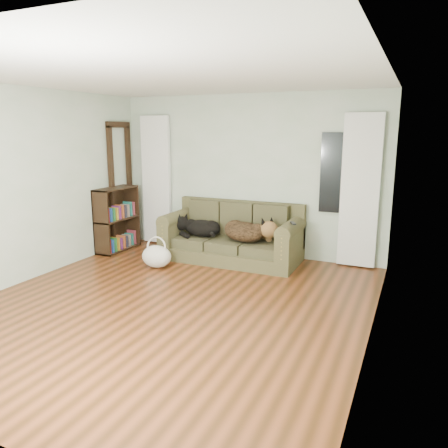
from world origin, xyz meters
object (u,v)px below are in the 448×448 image
at_px(tote_bag, 157,257).
at_px(bookshelf, 117,221).
at_px(sofa, 231,232).
at_px(dog_shepherd, 247,232).
at_px(dog_black_lab, 200,228).

distance_m(tote_bag, bookshelf, 1.34).
distance_m(sofa, bookshelf, 2.04).
bearing_deg(bookshelf, sofa, 6.64).
distance_m(sofa, tote_bag, 1.22).
bearing_deg(tote_bag, dog_shepherd, 33.19).
relative_size(dog_black_lab, tote_bag, 1.37).
height_order(tote_bag, bookshelf, bookshelf).
bearing_deg(dog_black_lab, tote_bag, -103.10).
relative_size(sofa, dog_shepherd, 2.89).
height_order(dog_shepherd, tote_bag, dog_shepherd).
distance_m(dog_shepherd, tote_bag, 1.42).
xyz_separation_m(tote_bag, bookshelf, (-1.16, 0.58, 0.34)).
bearing_deg(dog_black_lab, dog_shepherd, 8.71).
relative_size(sofa, bookshelf, 1.99).
bearing_deg(dog_shepherd, bookshelf, 28.37).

